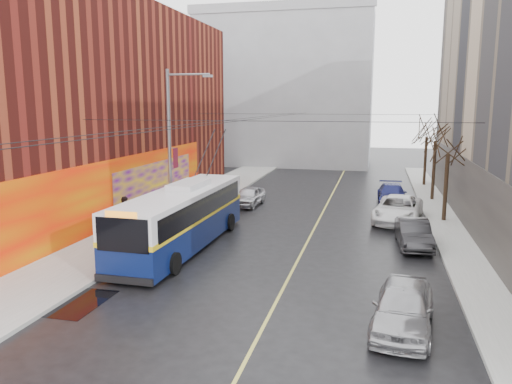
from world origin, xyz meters
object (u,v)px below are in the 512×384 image
trolleybus (182,217)px  pedestrian_b (126,213)px  tree_mid (436,130)px  tree_far (427,128)px  following_car (249,196)px  pedestrian_a (122,227)px  tree_near (449,141)px  parked_car_a (403,307)px  parked_car_c (398,209)px  streetlight_pole (172,146)px  parked_car_b (414,234)px  parked_car_d (392,194)px  pedestrian_c (162,210)px

trolleybus → pedestrian_b: 4.93m
tree_mid → tree_far: (0.00, 7.00, -0.11)m
following_car → pedestrian_a: 12.14m
tree_near → pedestrian_b: (-17.82, -6.58, -3.89)m
trolleybus → pedestrian_b: bearing=153.4°
tree_near → parked_car_a: (-3.12, -15.95, -4.20)m
parked_car_c → pedestrian_a: size_ratio=3.24×
tree_near → trolleybus: bearing=-146.7°
trolleybus → streetlight_pole: bearing=121.2°
tree_far → streetlight_pole: bearing=-127.1°
parked_car_b → parked_car_c: parked_car_c is taller
parked_car_b → parked_car_d: bearing=89.6°
parked_car_d → tree_far: bearing=69.4°
parked_car_d → trolleybus: bearing=-128.8°
trolleybus → pedestrian_a: bearing=-167.7°
streetlight_pole → pedestrian_a: size_ratio=5.11×
tree_far → pedestrian_c: size_ratio=3.66×
following_car → tree_mid: bearing=25.1°
trolleybus → pedestrian_c: size_ratio=6.70×
tree_near → parked_car_a: size_ratio=1.41×
tree_near → following_car: (-12.87, 2.13, -4.30)m
tree_mid → pedestrian_a: (-16.47, -16.46, -4.22)m
pedestrian_a → parked_car_c: bearing=-44.0°
trolleybus → parked_car_a: size_ratio=2.66×
pedestrian_a → pedestrian_b: (-1.35, 2.88, 0.05)m
following_car → parked_car_c: bearing=-10.5°
pedestrian_c → tree_near: bearing=-101.8°
parked_car_c → pedestrian_c: bearing=-152.6°
trolleybus → pedestrian_c: 4.62m
streetlight_pole → tree_far: 25.09m
trolleybus → pedestrian_a: trolleybus is taller
tree_far → parked_car_d: tree_far is taller
parked_car_a → parked_car_d: bearing=96.2°
parked_car_a → pedestrian_b: (-14.70, 9.37, 0.31)m
tree_far → parked_car_c: (-2.74, -14.55, -4.35)m
trolleybus → parked_car_b: bearing=15.1°
pedestrian_a → pedestrian_b: size_ratio=0.95×
tree_far → parked_car_a: (-3.12, -29.95, -4.37)m
tree_far → trolleybus: (-13.48, -22.86, -3.57)m
parked_car_c → streetlight_pole: bearing=-147.9°
following_car → streetlight_pole: bearing=-101.2°
streetlight_pole → parked_car_b: streetlight_pole is taller
tree_far → pedestrian_b: (-17.82, -20.58, -4.06)m
pedestrian_b → parked_car_a: bearing=-112.6°
streetlight_pole → parked_car_b: 13.61m
tree_far → pedestrian_c: bearing=-130.2°
parked_car_b → pedestrian_b: pedestrian_b is taller
tree_mid → parked_car_d: bearing=-149.1°
tree_near → tree_mid: size_ratio=0.96×
trolleybus → parked_car_b: 11.69m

